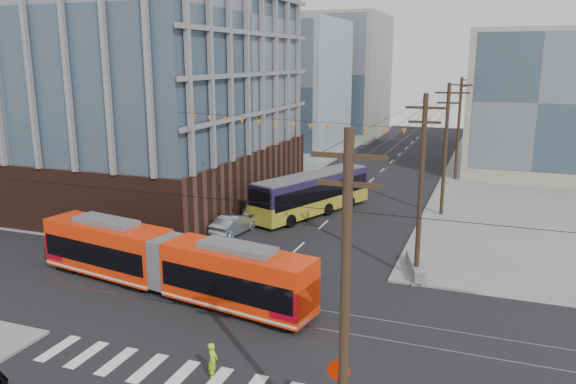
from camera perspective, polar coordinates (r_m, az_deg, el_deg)
name	(u,v)px	position (r m, az deg, el deg)	size (l,w,h in m)	color
ground	(199,340)	(27.55, -9.01, -14.58)	(160.00, 160.00, 0.00)	slate
office_building	(106,43)	(55.85, -18.03, 14.24)	(30.00, 25.00, 28.60)	#381E16
bg_bldg_nw_near	(274,87)	(78.80, -1.43, 10.57)	(18.00, 16.00, 18.00)	#8C99A5
bg_bldg_ne_near	(534,103)	(69.31, 23.71, 8.26)	(14.00, 14.00, 16.00)	gray
bg_bldg_nw_far	(335,76)	(96.73, 4.76, 11.64)	(16.00, 18.00, 20.00)	gray
bg_bldg_ne_far	(541,101)	(89.42, 24.34, 8.46)	(16.00, 16.00, 14.00)	#8C99A5
utility_pole_near	(345,312)	(17.17, 5.78, -12.01)	(0.30, 0.30, 11.00)	black
utility_pole_far	(467,117)	(77.49, 17.69, 7.31)	(0.30, 0.30, 11.00)	black
streetcar	(168,262)	(32.38, -12.09, -7.01)	(17.92, 2.52, 3.45)	red
city_bus	(312,193)	(47.37, 2.46, -0.14)	(2.72, 12.55, 3.56)	#1D1535
parked_car_silver	(234,224)	(42.47, -5.48, -3.24)	(1.58, 4.54, 1.49)	#8F99A1
parked_car_white	(252,214)	(45.56, -3.64, -2.22)	(1.73, 4.26, 1.24)	silver
parked_car_grey	(274,197)	(50.69, -1.42, -0.47)	(2.39, 5.18, 1.44)	slate
pedestrian	(213,361)	(24.21, -7.65, -16.63)	(0.57, 0.37, 1.56)	#A3D91A
jersey_barrier	(415,267)	(35.56, 12.79, -7.41)	(0.96, 4.26, 0.85)	gray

